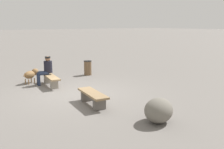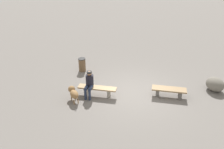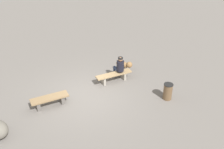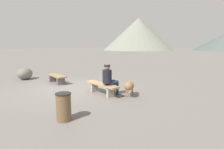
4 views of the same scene
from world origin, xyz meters
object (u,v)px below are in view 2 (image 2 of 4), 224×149
object	(u,v)px
bench_right	(97,89)
boulder	(215,84)
dog	(73,93)
seated_person	(89,82)
bench_left	(169,91)
trash_bin	(82,65)

from	to	relation	value
bench_right	boulder	bearing A→B (deg)	-164.39
dog	boulder	bearing A→B (deg)	-108.68
seated_person	dog	distance (m)	0.85
seated_person	boulder	xyz separation A→B (m)	(-5.92, -0.84, -0.39)
bench_right	seated_person	size ratio (longest dim) A/B	1.47
boulder	dog	bearing A→B (deg)	11.08
seated_person	boulder	distance (m)	5.99
bench_left	trash_bin	bearing A→B (deg)	-20.70
seated_person	dog	size ratio (longest dim) A/B	1.52
bench_left	dog	bearing A→B (deg)	15.39
boulder	seated_person	bearing A→B (deg)	8.06
seated_person	boulder	size ratio (longest dim) A/B	1.35
dog	boulder	xyz separation A→B (m)	(-6.57, -1.29, -0.08)
bench_right	boulder	size ratio (longest dim) A/B	1.98
bench_left	boulder	bearing A→B (deg)	-155.68
bench_left	bench_right	size ratio (longest dim) A/B	0.88
trash_bin	boulder	xyz separation A→B (m)	(-6.70, 1.68, -0.04)
bench_right	dog	xyz separation A→B (m)	(1.01, 0.49, 0.08)
dog	boulder	distance (m)	6.70
dog	trash_bin	size ratio (longest dim) A/B	1.09
bench_right	seated_person	xyz separation A→B (m)	(0.35, 0.04, 0.39)
dog	trash_bin	bearing A→B (deg)	-27.41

